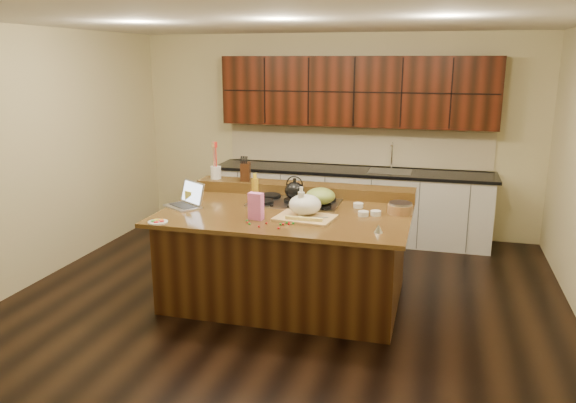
# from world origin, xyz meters

# --- Properties ---
(room) EXTENTS (5.52, 5.02, 2.72)m
(room) POSITION_xyz_m (0.00, 0.00, 1.35)
(room) COLOR black
(room) RESTS_ON ground
(island) EXTENTS (2.40, 1.60, 0.92)m
(island) POSITION_xyz_m (0.00, 0.00, 0.46)
(island) COLOR black
(island) RESTS_ON ground
(back_ledge) EXTENTS (2.40, 0.30, 0.12)m
(back_ledge) POSITION_xyz_m (0.00, 0.70, 0.98)
(back_ledge) COLOR black
(back_ledge) RESTS_ON island
(cooktop) EXTENTS (0.92, 0.52, 0.05)m
(cooktop) POSITION_xyz_m (0.00, 0.30, 0.94)
(cooktop) COLOR gray
(cooktop) RESTS_ON island
(back_counter) EXTENTS (3.70, 0.66, 2.40)m
(back_counter) POSITION_xyz_m (0.30, 2.23, 0.98)
(back_counter) COLOR silver
(back_counter) RESTS_ON ground
(kettle) EXTENTS (0.24, 0.24, 0.18)m
(kettle) POSITION_xyz_m (0.00, 0.30, 1.06)
(kettle) COLOR black
(kettle) RESTS_ON cooktop
(green_bowl) EXTENTS (0.32, 0.32, 0.16)m
(green_bowl) POSITION_xyz_m (0.30, 0.17, 1.05)
(green_bowl) COLOR olive
(green_bowl) RESTS_ON cooktop
(laptop) EXTENTS (0.45, 0.43, 0.25)m
(laptop) POSITION_xyz_m (-1.01, -0.11, 0.99)
(laptop) COLOR #B7B7BC
(laptop) RESTS_ON island
(oil_bottle) EXTENTS (0.08, 0.08, 0.27)m
(oil_bottle) POSITION_xyz_m (-0.37, 0.14, 1.06)
(oil_bottle) COLOR gold
(oil_bottle) RESTS_ON island
(vinegar_bottle) EXTENTS (0.08, 0.08, 0.25)m
(vinegar_bottle) POSITION_xyz_m (0.20, -0.22, 1.04)
(vinegar_bottle) COLOR silver
(vinegar_bottle) RESTS_ON island
(wooden_tray) EXTENTS (0.57, 0.46, 0.21)m
(wooden_tray) POSITION_xyz_m (0.23, -0.19, 1.02)
(wooden_tray) COLOR tan
(wooden_tray) RESTS_ON island
(ramekin_a) EXTENTS (0.11, 0.11, 0.04)m
(ramekin_a) POSITION_xyz_m (0.75, 0.01, 0.94)
(ramekin_a) COLOR white
(ramekin_a) RESTS_ON island
(ramekin_b) EXTENTS (0.11, 0.11, 0.04)m
(ramekin_b) POSITION_xyz_m (0.86, 0.06, 0.94)
(ramekin_b) COLOR white
(ramekin_b) RESTS_ON island
(ramekin_c) EXTENTS (0.11, 0.11, 0.04)m
(ramekin_c) POSITION_xyz_m (0.66, 0.31, 0.94)
(ramekin_c) COLOR white
(ramekin_c) RESTS_ON island
(strainer_bowl) EXTENTS (0.28, 0.28, 0.09)m
(strainer_bowl) POSITION_xyz_m (1.08, 0.18, 0.97)
(strainer_bowl) COLOR #996B3F
(strainer_bowl) RESTS_ON island
(kitchen_timer) EXTENTS (0.10, 0.10, 0.07)m
(kitchen_timer) POSITION_xyz_m (0.95, -0.48, 0.96)
(kitchen_timer) COLOR silver
(kitchen_timer) RESTS_ON island
(pink_bag) EXTENTS (0.14, 0.09, 0.25)m
(pink_bag) POSITION_xyz_m (-0.19, -0.37, 1.05)
(pink_bag) COLOR #E96EC4
(pink_bag) RESTS_ON island
(candy_plate) EXTENTS (0.23, 0.23, 0.01)m
(candy_plate) POSITION_xyz_m (-1.02, -0.71, 0.93)
(candy_plate) COLOR white
(candy_plate) RESTS_ON island
(package_box) EXTENTS (0.12, 0.10, 0.14)m
(package_box) POSITION_xyz_m (-1.01, -0.01, 0.99)
(package_box) COLOR #F6E957
(package_box) RESTS_ON island
(utensil_crock) EXTENTS (0.15, 0.15, 0.14)m
(utensil_crock) POSITION_xyz_m (-1.03, 0.70, 1.11)
(utensil_crock) COLOR white
(utensil_crock) RESTS_ON back_ledge
(knife_block) EXTENTS (0.13, 0.18, 0.20)m
(knife_block) POSITION_xyz_m (-0.67, 0.70, 1.14)
(knife_block) COLOR black
(knife_block) RESTS_ON back_ledge
(gumdrop_0) EXTENTS (0.02, 0.02, 0.02)m
(gumdrop_0) POSITION_xyz_m (-0.05, -0.49, 0.93)
(gumdrop_0) COLOR red
(gumdrop_0) RESTS_ON island
(gumdrop_1) EXTENTS (0.02, 0.02, 0.02)m
(gumdrop_1) POSITION_xyz_m (0.18, -0.43, 0.93)
(gumdrop_1) COLOR #198C26
(gumdrop_1) RESTS_ON island
(gumdrop_2) EXTENTS (0.02, 0.02, 0.02)m
(gumdrop_2) POSITION_xyz_m (0.09, -0.61, 0.93)
(gumdrop_2) COLOR red
(gumdrop_2) RESTS_ON island
(gumdrop_3) EXTENTS (0.02, 0.02, 0.02)m
(gumdrop_3) POSITION_xyz_m (-0.19, -0.55, 0.93)
(gumdrop_3) COLOR #198C26
(gumdrop_3) RESTS_ON island
(gumdrop_4) EXTENTS (0.02, 0.02, 0.02)m
(gumdrop_4) POSITION_xyz_m (-0.09, -0.61, 0.93)
(gumdrop_4) COLOR red
(gumdrop_4) RESTS_ON island
(gumdrop_5) EXTENTS (0.02, 0.02, 0.02)m
(gumdrop_5) POSITION_xyz_m (0.02, -0.39, 0.93)
(gumdrop_5) COLOR #198C26
(gumdrop_5) RESTS_ON island
(gumdrop_6) EXTENTS (0.02, 0.02, 0.02)m
(gumdrop_6) POSITION_xyz_m (-0.22, -0.51, 0.93)
(gumdrop_6) COLOR red
(gumdrop_6) RESTS_ON island
(gumdrop_7) EXTENTS (0.02, 0.02, 0.02)m
(gumdrop_7) POSITION_xyz_m (0.12, -0.43, 0.93)
(gumdrop_7) COLOR #198C26
(gumdrop_7) RESTS_ON island
(gumdrop_8) EXTENTS (0.02, 0.02, 0.02)m
(gumdrop_8) POSITION_xyz_m (0.14, -0.43, 0.93)
(gumdrop_8) COLOR red
(gumdrop_8) RESTS_ON island
(gumdrop_9) EXTENTS (0.02, 0.02, 0.02)m
(gumdrop_9) POSITION_xyz_m (-0.25, -0.47, 0.93)
(gumdrop_9) COLOR #198C26
(gumdrop_9) RESTS_ON island
(gumdrop_10) EXTENTS (0.02, 0.02, 0.02)m
(gumdrop_10) POSITION_xyz_m (0.15, -0.46, 0.93)
(gumdrop_10) COLOR red
(gumdrop_10) RESTS_ON island
(gumdrop_11) EXTENTS (0.02, 0.02, 0.02)m
(gumdrop_11) POSITION_xyz_m (0.08, -0.49, 0.93)
(gumdrop_11) COLOR #198C26
(gumdrop_11) RESTS_ON island
(gumdrop_12) EXTENTS (0.02, 0.02, 0.02)m
(gumdrop_12) POSITION_xyz_m (0.10, -0.49, 0.93)
(gumdrop_12) COLOR red
(gumdrop_12) RESTS_ON island
(gumdrop_13) EXTENTS (0.02, 0.02, 0.02)m
(gumdrop_13) POSITION_xyz_m (-0.06, -0.49, 0.93)
(gumdrop_13) COLOR #198C26
(gumdrop_13) RESTS_ON island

